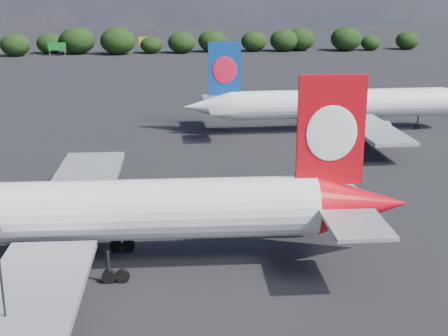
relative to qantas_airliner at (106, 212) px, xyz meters
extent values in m
plane|color=black|center=(-5.14, 50.77, -5.22)|extent=(500.00, 500.00, 0.00)
cylinder|color=white|center=(-1.83, 0.13, 0.17)|extent=(41.21, 8.19, 5.39)
cone|color=red|center=(22.89, -1.58, 0.17)|extent=(8.97, 5.97, 5.39)
cube|color=red|center=(19.66, -1.35, 7.06)|extent=(5.95, 0.94, 9.69)
ellipsoid|color=white|center=(19.64, -1.68, 6.87)|extent=(4.53, 0.53, 4.96)
ellipsoid|color=white|center=(19.68, -1.03, 6.87)|extent=(4.53, 0.53, 4.96)
cube|color=#96999D|center=(20.33, -7.34, 0.60)|extent=(5.28, 6.78, 0.32)
cube|color=#96999D|center=(21.14, 4.48, 0.60)|extent=(5.28, 6.78, 0.32)
cube|color=#96999D|center=(-4.94, -13.70, -1.55)|extent=(8.47, 21.97, 0.59)
cube|color=#96999D|center=(-3.02, 14.25, -1.55)|extent=(8.47, 21.97, 0.59)
cylinder|color=red|center=(-6.72, -8.17, -2.95)|extent=(5.57, 3.27, 2.91)
cube|color=#96999D|center=(-6.72, -8.17, -2.20)|extent=(2.39, 0.49, 1.29)
cylinder|color=red|center=(-5.54, 9.02, -2.95)|extent=(5.57, 3.27, 2.91)
cube|color=#96999D|center=(-5.54, 9.02, -2.20)|extent=(2.39, 0.49, 1.29)
cylinder|color=black|center=(0.10, -3.25, -3.60)|extent=(0.32, 0.32, 2.69)
cylinder|color=black|center=(0.10, -3.25, -4.62)|extent=(1.22, 0.57, 1.18)
cylinder|color=black|center=(1.28, -3.33, -4.62)|extent=(1.22, 0.57, 1.18)
cylinder|color=black|center=(0.54, 3.20, -3.60)|extent=(0.32, 0.32, 2.69)
cylinder|color=black|center=(0.54, 3.20, -4.62)|extent=(1.22, 0.57, 1.18)
cylinder|color=black|center=(1.72, 3.12, -4.62)|extent=(1.22, 0.57, 1.18)
cylinder|color=white|center=(36.53, 47.74, -0.41)|extent=(36.64, 5.66, 4.81)
sphere|color=white|center=(54.80, 47.32, -0.41)|extent=(4.92, 4.92, 4.81)
cone|color=white|center=(14.43, 48.26, -0.41)|extent=(7.80, 4.99, 4.81)
cube|color=navy|center=(17.31, 48.19, 5.74)|extent=(5.30, 0.60, 8.65)
ellipsoid|color=red|center=(17.30, 47.90, 5.57)|extent=(4.04, 0.29, 4.42)
ellipsoid|color=red|center=(17.32, 48.48, 5.57)|extent=(4.04, 0.29, 4.42)
cube|color=#96999D|center=(16.23, 42.93, -0.02)|extent=(4.46, 5.87, 0.29)
cube|color=#96999D|center=(16.47, 53.50, -0.02)|extent=(4.46, 5.87, 0.29)
cube|color=#96999D|center=(38.17, 35.20, -1.95)|extent=(6.70, 19.37, 0.53)
cube|color=#96999D|center=(38.75, 60.19, -1.95)|extent=(6.70, 19.37, 0.53)
cylinder|color=#96999D|center=(40.20, 39.96, -3.20)|extent=(4.87, 2.71, 2.60)
cube|color=#96999D|center=(40.20, 39.96, -2.52)|extent=(2.12, 0.34, 1.15)
cylinder|color=#96999D|center=(40.56, 55.34, -3.20)|extent=(4.87, 2.71, 2.60)
cube|color=#96999D|center=(40.56, 55.34, -2.52)|extent=(2.12, 0.34, 1.15)
cylinder|color=black|center=(34.54, 44.91, -3.77)|extent=(0.28, 0.28, 2.40)
cylinder|color=black|center=(34.54, 44.91, -4.69)|extent=(1.07, 0.46, 1.06)
cylinder|color=black|center=(33.49, 44.93, -4.69)|extent=(1.07, 0.46, 1.06)
cylinder|color=black|center=(34.68, 50.67, -3.77)|extent=(0.28, 0.28, 2.40)
cylinder|color=black|center=(34.68, 50.67, -4.69)|extent=(1.07, 0.46, 1.06)
cylinder|color=black|center=(33.62, 50.70, -4.69)|extent=(1.07, 0.46, 1.06)
cylinder|color=black|center=(50.95, 47.41, -3.82)|extent=(0.24, 0.24, 2.40)
cylinder|color=black|center=(50.95, 47.41, -4.78)|extent=(0.87, 0.36, 0.87)
cylinder|color=black|center=(-5.91, -14.85, -0.30)|extent=(0.16, 0.16, 9.83)
cube|color=#156C1D|center=(-23.14, 166.77, -2.02)|extent=(6.00, 0.30, 2.60)
cylinder|color=gray|center=(-25.64, 166.77, -4.22)|extent=(0.20, 0.20, 2.00)
cylinder|color=gray|center=(-20.64, 166.77, -4.22)|extent=(0.20, 0.20, 2.00)
cube|color=gold|center=(6.86, 172.77, -1.22)|extent=(5.00, 0.30, 3.00)
cylinder|color=gray|center=(6.86, 172.77, -3.97)|extent=(0.30, 0.30, 2.50)
ellipsoid|color=black|center=(-36.88, 167.87, -1.37)|extent=(10.00, 8.46, 7.69)
ellipsoid|color=black|center=(-26.29, 174.06, -1.67)|extent=(9.23, 7.81, 7.10)
ellipsoid|color=black|center=(-16.72, 172.00, -0.55)|extent=(12.12, 10.26, 9.32)
ellipsoid|color=black|center=(-2.79, 168.37, -0.56)|extent=(12.11, 10.25, 9.31)
ellipsoid|color=black|center=(8.69, 170.03, -2.26)|extent=(7.68, 6.50, 5.91)
ellipsoid|color=black|center=(19.30, 169.39, -1.45)|extent=(9.79, 8.28, 7.53)
ellipsoid|color=black|center=(30.45, 171.91, -1.33)|extent=(10.11, 8.55, 7.78)
ellipsoid|color=black|center=(45.50, 171.76, -1.60)|extent=(9.39, 7.94, 7.22)
ellipsoid|color=black|center=(56.20, 170.11, -1.27)|extent=(10.27, 8.69, 7.90)
ellipsoid|color=black|center=(62.66, 171.63, -1.17)|extent=(10.52, 8.90, 8.09)
ellipsoid|color=black|center=(78.80, 168.55, -0.88)|extent=(11.27, 9.54, 8.67)
ellipsoid|color=black|center=(88.21, 168.51, -2.45)|extent=(7.19, 6.08, 5.53)
ellipsoid|color=black|center=(102.84, 169.97, -1.86)|extent=(8.72, 7.37, 6.70)
camera|label=1|loc=(3.13, -52.26, 19.60)|focal=50.00mm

